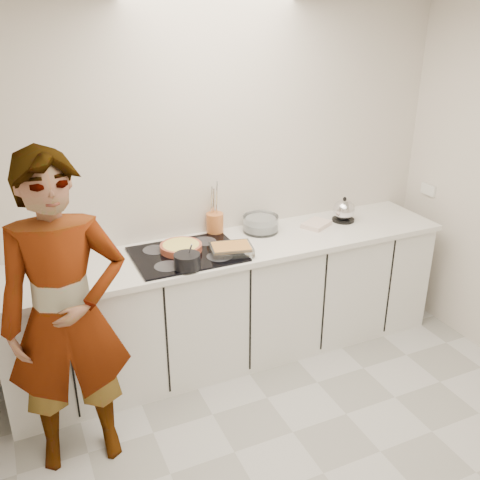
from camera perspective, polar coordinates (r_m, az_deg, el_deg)
name	(u,v)px	position (r m, az deg, el deg)	size (l,w,h in m)	color
floor	(324,473)	(3.36, 8.90, -23.37)	(3.60, 3.20, 0.00)	silver
wall_back	(215,180)	(3.91, -2.67, 6.40)	(3.60, 0.00, 2.60)	silver
base_cabinets	(233,304)	(3.98, -0.71, -6.84)	(3.20, 0.58, 0.87)	white
countertop	(233,248)	(3.77, -0.75, -0.85)	(3.24, 0.64, 0.04)	white
hob	(187,254)	(3.63, -5.69, -1.51)	(0.72, 0.54, 0.01)	black
tart_dish	(181,247)	(3.66, -6.31, -0.76)	(0.36, 0.36, 0.05)	#B04F36
saucepan	(187,261)	(3.41, -5.66, -2.24)	(0.20, 0.20, 0.16)	black
baking_dish	(231,249)	(3.60, -0.94, -0.95)	(0.32, 0.26, 0.05)	silver
mixing_bowl	(261,224)	(3.98, 2.22, 1.68)	(0.30, 0.30, 0.12)	silver
tea_towel	(316,224)	(4.13, 8.16, 1.67)	(0.22, 0.16, 0.04)	white
kettle	(344,211)	(4.25, 11.01, 3.07)	(0.23, 0.23, 0.20)	black
utensil_crock	(215,224)	(3.94, -2.69, 1.77)	(0.13, 0.13, 0.16)	#CD6F33
cook	(66,318)	(3.03, -18.05, -7.91)	(0.67, 0.44, 1.84)	white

